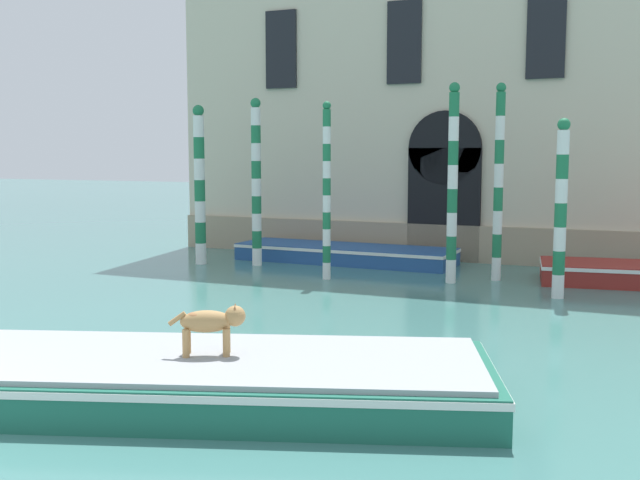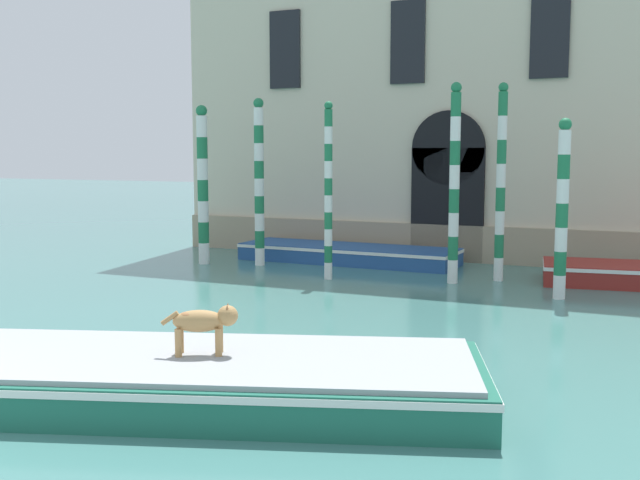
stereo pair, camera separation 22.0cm
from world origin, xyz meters
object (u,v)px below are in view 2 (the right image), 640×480
boat_moored_near_palazzo (348,253)px  mooring_pole_4 (203,184)px  mooring_pole_3 (259,182)px  mooring_pole_2 (454,183)px  mooring_pole_0 (328,191)px  mooring_pole_1 (562,209)px  boat_foreground (115,374)px  dog_on_deck (204,322)px  mooring_pole_5 (501,182)px

boat_moored_near_palazzo → mooring_pole_4: (-3.36, -1.75, 1.84)m
mooring_pole_3 → mooring_pole_4: 1.51m
boat_moored_near_palazzo → mooring_pole_2: bearing=-29.3°
mooring_pole_0 → mooring_pole_1: 5.14m
boat_foreground → mooring_pole_4: mooring_pole_4 is taller
boat_foreground → mooring_pole_0: 8.97m
dog_on_deck → mooring_pole_5: (1.65, 9.69, 1.31)m
mooring_pole_2 → mooring_pole_3: size_ratio=1.03×
mooring_pole_5 → mooring_pole_1: bearing=-47.7°
dog_on_deck → mooring_pole_5: mooring_pole_5 is taller
mooring_pole_1 → mooring_pole_5: size_ratio=0.80×
boat_foreground → mooring_pole_2: bearing=60.7°
dog_on_deck → mooring_pole_2: (0.77, 8.96, 1.30)m
mooring_pole_0 → mooring_pole_4: (-3.93, 0.91, 0.04)m
boat_foreground → mooring_pole_0: (-0.98, 8.74, 1.75)m
boat_foreground → mooring_pole_5: (2.64, 10.09, 1.95)m
mooring_pole_0 → boat_moored_near_palazzo: bearing=102.1°
boat_foreground → mooring_pole_3: 10.76m
mooring_pole_0 → mooring_pole_4: bearing=167.0°
mooring_pole_5 → mooring_pole_4: bearing=-176.7°
dog_on_deck → mooring_pole_2: size_ratio=0.19×
mooring_pole_0 → mooring_pole_5: mooring_pole_5 is taller
dog_on_deck → mooring_pole_4: 11.03m
dog_on_deck → mooring_pole_4: mooring_pole_4 is taller
boat_moored_near_palazzo → mooring_pole_4: bearing=-150.4°
mooring_pole_5 → mooring_pole_3: bearing=-179.3°
dog_on_deck → mooring_pole_5: size_ratio=0.19×
boat_foreground → boat_moored_near_palazzo: bearing=79.1°
boat_moored_near_palazzo → mooring_pole_1: size_ratio=1.66×
boat_moored_near_palazzo → mooring_pole_1: (5.70, -2.96, 1.57)m
mooring_pole_4 → boat_moored_near_palazzo: bearing=27.5°
mooring_pole_3 → mooring_pole_5: (6.09, 0.07, 0.08)m
boat_foreground → dog_on_deck: dog_on_deck is taller
mooring_pole_1 → mooring_pole_5: 2.27m
mooring_pole_2 → mooring_pole_4: (-6.67, 0.29, -0.15)m
mooring_pole_1 → mooring_pole_4: bearing=172.4°
boat_moored_near_palazzo → mooring_pole_4: size_ratio=1.44×
boat_moored_near_palazzo → mooring_pole_1: 6.60m
dog_on_deck → mooring_pole_1: 8.68m
mooring_pole_3 → mooring_pole_5: 6.09m
boat_foreground → dog_on_deck: size_ratio=10.86×
mooring_pole_0 → mooring_pole_2: mooring_pole_2 is taller
dog_on_deck → mooring_pole_4: (-5.90, 9.25, 1.15)m
mooring_pole_0 → mooring_pole_2: 2.82m
mooring_pole_0 → mooring_pole_5: (3.63, 1.35, 0.20)m
mooring_pole_0 → mooring_pole_5: bearing=20.4°
boat_moored_near_palazzo → mooring_pole_0: 3.26m
boat_foreground → mooring_pole_4: size_ratio=2.19×
boat_moored_near_palazzo → mooring_pole_3: 3.03m
mooring_pole_3 → mooring_pole_1: bearing=-11.7°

